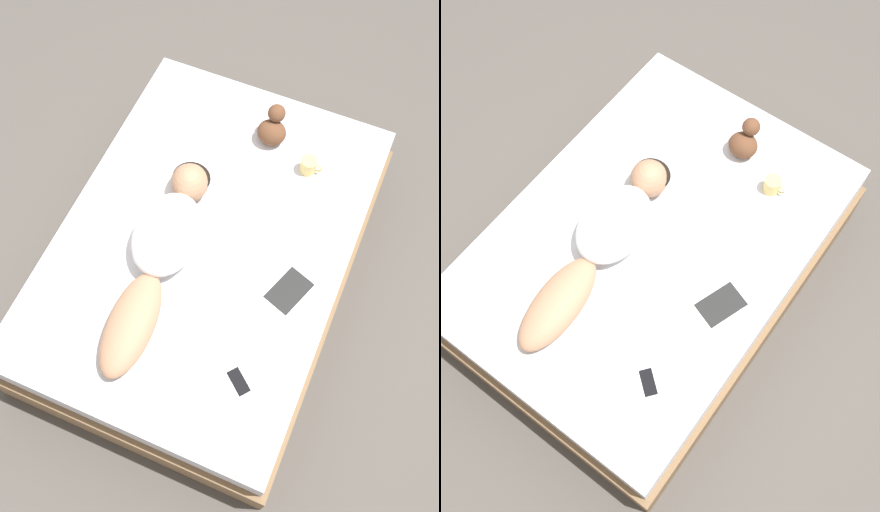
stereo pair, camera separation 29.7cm
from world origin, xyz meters
TOP-DOWN VIEW (x-y plane):
  - ground_plane at (0.00, 0.00)m, footprint 12.00×12.00m
  - bed at (0.00, 0.00)m, footprint 1.50×2.11m
  - person at (-0.15, -0.17)m, footprint 0.37×1.21m
  - open_magazine at (0.40, -0.08)m, footprint 0.53×0.45m
  - coffee_mug at (0.35, 0.60)m, footprint 0.12×0.09m
  - cell_phone at (0.44, -0.63)m, footprint 0.17×0.15m
  - plush_toy at (0.09, 0.72)m, footprint 0.16×0.18m

SIDE VIEW (x-z plane):
  - ground_plane at x=0.00m, z-range 0.00..0.00m
  - bed at x=0.00m, z-range 0.00..0.54m
  - open_magazine at x=0.40m, z-range 0.55..0.56m
  - cell_phone at x=0.44m, z-range 0.55..0.56m
  - coffee_mug at x=0.35m, z-range 0.55..0.64m
  - plush_toy at x=0.09m, z-range 0.53..0.75m
  - person at x=-0.15m, z-range 0.54..0.76m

